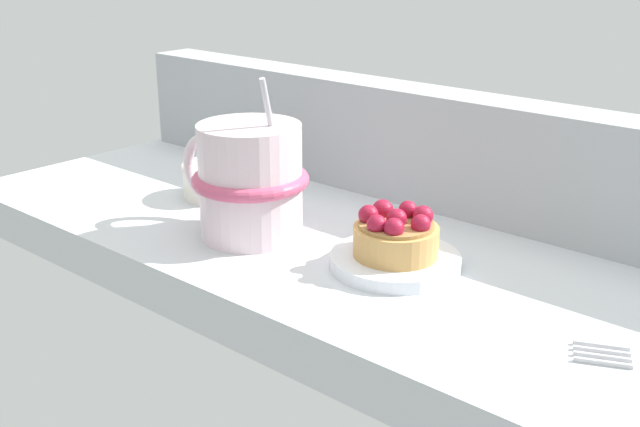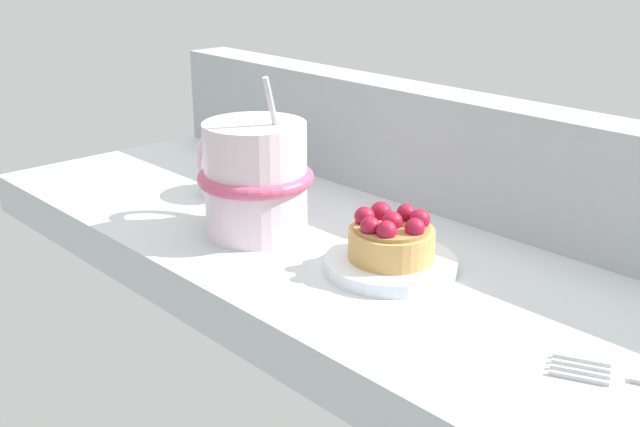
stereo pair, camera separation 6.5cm
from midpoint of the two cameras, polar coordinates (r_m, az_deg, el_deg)
The scene contains 6 objects.
ground_plane at distance 66.44cm, azimuth 2.46°, elevation -4.44°, with size 88.64×30.40×4.03cm, color silver.
window_rail_back at distance 73.59cm, azimuth 8.73°, elevation 4.04°, with size 86.87×5.13×11.03cm, color #9EA3A8.
dessert_plate at distance 62.48cm, azimuth 2.50°, elevation -3.55°, with size 10.40×10.40×1.08cm.
raspberry_tart at distance 61.64cm, azimuth 2.53°, elevation -1.61°, with size 6.74×6.74×3.95cm.
coffee_mug at distance 68.15cm, azimuth -7.89°, elevation 2.34°, with size 13.73×10.12×14.14cm.
sugar_bowl at distance 79.40cm, azimuth -10.12°, elevation 2.39°, with size 6.81×6.81×3.44cm.
Camera 1 is at (35.27, -49.68, 25.41)cm, focal length 44.32 mm.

